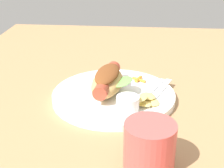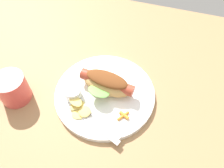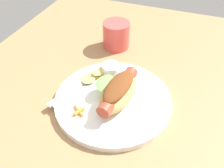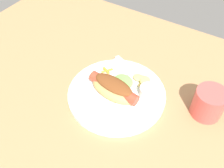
# 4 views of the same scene
# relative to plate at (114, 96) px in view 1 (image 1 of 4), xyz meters

# --- Properties ---
(ground_plane) EXTENTS (1.20, 0.90, 0.02)m
(ground_plane) POSITION_rel_plate_xyz_m (-0.04, -0.01, -0.02)
(ground_plane) COLOR #9E754C
(plate) EXTENTS (0.28, 0.28, 0.02)m
(plate) POSITION_rel_plate_xyz_m (0.00, 0.00, 0.00)
(plate) COLOR white
(plate) RESTS_ON ground_plane
(hot_dog) EXTENTS (0.16, 0.11, 0.06)m
(hot_dog) POSITION_rel_plate_xyz_m (-0.00, -0.02, 0.04)
(hot_dog) COLOR tan
(hot_dog) RESTS_ON plate
(sauce_ramekin) EXTENTS (0.05, 0.05, 0.03)m
(sauce_ramekin) POSITION_rel_plate_xyz_m (0.08, 0.04, 0.02)
(sauce_ramekin) COLOR white
(sauce_ramekin) RESTS_ON plate
(fork) EXTENTS (0.16, 0.09, 0.00)m
(fork) POSITION_rel_plate_xyz_m (-0.00, 0.08, 0.01)
(fork) COLOR silver
(fork) RESTS_ON plate
(knife) EXTENTS (0.15, 0.07, 0.00)m
(knife) POSITION_rel_plate_xyz_m (-0.01, 0.10, 0.01)
(knife) COLOR silver
(knife) RESTS_ON plate
(chips_pile) EXTENTS (0.08, 0.07, 0.02)m
(chips_pile) POSITION_rel_plate_xyz_m (0.05, 0.07, 0.02)
(chips_pile) COLOR #E1C563
(chips_pile) RESTS_ON plate
(carrot_garnish) EXTENTS (0.03, 0.03, 0.01)m
(carrot_garnish) POSITION_rel_plate_xyz_m (-0.07, 0.06, 0.01)
(carrot_garnish) COLOR orange
(carrot_garnish) RESTS_ON plate
(drinking_cup) EXTENTS (0.08, 0.08, 0.08)m
(drinking_cup) POSITION_rel_plate_xyz_m (0.24, 0.08, 0.03)
(drinking_cup) COLOR #D84C47
(drinking_cup) RESTS_ON ground_plane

